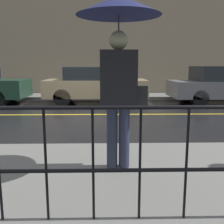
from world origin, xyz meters
TOP-DOWN VIEW (x-y plane):
  - ground_plane at (0.00, 0.00)m, footprint 80.00×80.00m
  - sidewalk_near at (0.00, -4.76)m, footprint 28.00×2.59m
  - sidewalk_far at (0.00, 4.36)m, footprint 28.00×1.78m
  - lane_marking at (0.00, 0.00)m, footprint 25.20×0.12m
  - building_storefront at (0.00, 5.41)m, footprint 28.00×0.30m
  - pedestrian at (1.11, -4.57)m, footprint 1.07×1.07m
  - car_tan at (0.51, 2.43)m, footprint 3.97×1.71m

SIDE VIEW (x-z plane):
  - ground_plane at x=0.00m, z-range 0.00..0.00m
  - lane_marking at x=0.00m, z-range 0.00..0.01m
  - sidewalk_near at x=0.00m, z-range 0.00..0.13m
  - sidewalk_far at x=0.00m, z-range 0.00..0.13m
  - car_tan at x=0.51m, z-range 0.02..1.46m
  - pedestrian at x=1.11m, z-range 0.75..2.99m
  - building_storefront at x=0.00m, z-range 0.00..6.13m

